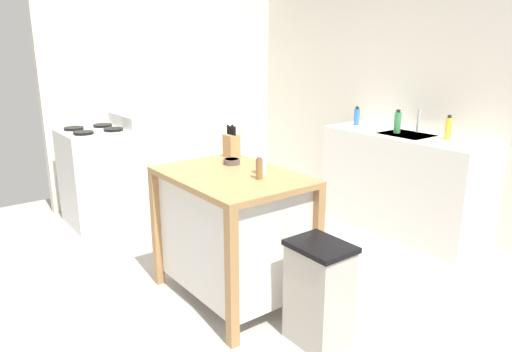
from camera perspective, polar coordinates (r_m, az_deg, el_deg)
The scene contains 15 objects.
ground_plane at distance 3.45m, azimuth -0.96°, elevation -14.32°, with size 6.26×6.26×0.00m, color #ADA8A0.
wall_back at distance 4.72m, azimuth 22.16°, elevation 9.43°, with size 5.26×0.10×2.60m, color silver.
wall_left at distance 5.68m, azimuth -10.12°, elevation 11.23°, with size 0.10×2.88×2.60m, color silver.
kitchen_island at distance 3.27m, azimuth -2.81°, elevation -6.34°, with size 1.02×0.73×0.89m.
knife_block at distance 3.58m, azimuth -2.94°, elevation 3.69°, with size 0.11×0.09×0.25m.
bowl_ceramic_wide at distance 3.39m, azimuth -2.91°, elevation 1.76°, with size 0.12×0.12×0.04m.
drinking_cup at distance 3.13m, azimuth 0.62°, elevation 1.23°, with size 0.07×0.07×0.11m.
pepper_grinder at distance 3.00m, azimuth 0.38°, elevation 1.01°, with size 0.04×0.04×0.16m.
trash_bin at distance 2.88m, azimuth 7.50°, elevation -13.70°, with size 0.36×0.28×0.63m.
sink_counter at distance 4.67m, azimuth 17.18°, elevation -0.70°, with size 1.53×0.60×0.92m.
sink_faucet at distance 4.66m, azimuth 18.77°, elevation 6.29°, with size 0.02×0.02×0.22m.
bottle_spray_cleaner at distance 4.57m, azimuth 16.51°, elevation 6.17°, with size 0.06×0.06×0.21m.
bottle_dish_soap at distance 4.40m, azimuth 21.94°, elevation 5.31°, with size 0.05×0.05×0.21m.
bottle_hand_soap at distance 4.92m, azimuth 11.92°, elevation 6.95°, with size 0.06×0.06×0.19m.
stove at distance 4.89m, azimuth -18.30°, elevation 0.01°, with size 0.60×0.60×1.04m.
Camera 1 is at (2.41, -1.76, 1.73)m, focal length 33.57 mm.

